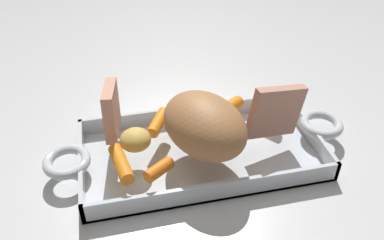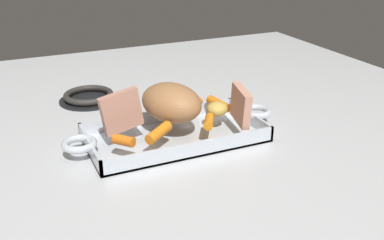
{
  "view_description": "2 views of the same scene",
  "coord_description": "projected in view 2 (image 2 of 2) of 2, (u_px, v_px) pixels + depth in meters",
  "views": [
    {
      "loc": [
        0.12,
        0.46,
        0.44
      ],
      "look_at": [
        0.01,
        -0.0,
        0.07
      ],
      "focal_mm": 38.3,
      "sensor_mm": 36.0,
      "label": 1
    },
    {
      "loc": [
        -0.33,
        -0.81,
        0.42
      ],
      "look_at": [
        0.03,
        -0.02,
        0.05
      ],
      "focal_mm": 42.33,
      "sensor_mm": 36.0,
      "label": 2
    }
  ],
  "objects": [
    {
      "name": "ground_plane",
      "position": [
        175.0,
        139.0,
        0.97
      ],
      "size": [
        1.61,
        1.61,
        0.0
      ],
      "primitive_type": "plane",
      "color": "silver"
    },
    {
      "name": "roasting_dish",
      "position": [
        175.0,
        135.0,
        0.97
      ],
      "size": [
        0.47,
        0.19,
        0.04
      ],
      "color": "silver",
      "rests_on": "ground_plane"
    },
    {
      "name": "pork_roast",
      "position": [
        170.0,
        103.0,
        0.95
      ],
      "size": [
        0.15,
        0.17,
        0.08
      ],
      "primitive_type": "ellipsoid",
      "rotation": [
        0.0,
        0.0,
        5.11
      ],
      "color": "#A56E42",
      "rests_on": "roasting_dish"
    },
    {
      "name": "roast_slice_outer",
      "position": [
        241.0,
        105.0,
        0.95
      ],
      "size": [
        0.03,
        0.09,
        0.08
      ],
      "primitive_type": "cube",
      "rotation": [
        -0.12,
        0.0,
        2.99
      ],
      "color": "tan",
      "rests_on": "roasting_dish"
    },
    {
      "name": "roast_slice_thick",
      "position": [
        121.0,
        111.0,
        0.91
      ],
      "size": [
        0.09,
        0.03,
        0.09
      ],
      "primitive_type": "cube",
      "rotation": [
        -0.15,
        0.0,
        1.72
      ],
      "color": "tan",
      "rests_on": "roasting_dish"
    },
    {
      "name": "baby_carrot_northwest",
      "position": [
        159.0,
        133.0,
        0.89
      ],
      "size": [
        0.07,
        0.06,
        0.03
      ],
      "primitive_type": "cylinder",
      "rotation": [
        1.66,
        0.0,
        5.33
      ],
      "color": "orange",
      "rests_on": "roasting_dish"
    },
    {
      "name": "baby_carrot_center_right",
      "position": [
        124.0,
        141.0,
        0.86
      ],
      "size": [
        0.04,
        0.05,
        0.02
      ],
      "primitive_type": "cylinder",
      "rotation": [
        1.56,
        0.0,
        0.69
      ],
      "color": "orange",
      "rests_on": "roasting_dish"
    },
    {
      "name": "baby_carrot_southeast",
      "position": [
        209.0,
        122.0,
        0.94
      ],
      "size": [
        0.04,
        0.06,
        0.02
      ],
      "primitive_type": "cylinder",
      "rotation": [
        1.52,
        0.0,
        5.76
      ],
      "color": "orange",
      "rests_on": "roasting_dish"
    },
    {
      "name": "baby_carrot_short",
      "position": [
        219.0,
        104.0,
        1.03
      ],
      "size": [
        0.03,
        0.07,
        0.02
      ],
      "primitive_type": "cylinder",
      "rotation": [
        1.56,
        0.0,
        3.32
      ],
      "color": "orange",
      "rests_on": "roasting_dish"
    },
    {
      "name": "baby_carrot_center_left",
      "position": [
        195.0,
        104.0,
        1.03
      ],
      "size": [
        0.05,
        0.04,
        0.02
      ],
      "primitive_type": "cylinder",
      "rotation": [
        1.51,
        0.0,
        2.21
      ],
      "color": "orange",
      "rests_on": "roasting_dish"
    },
    {
      "name": "potato_halved",
      "position": [
        217.0,
        109.0,
        0.99
      ],
      "size": [
        0.05,
        0.05,
        0.03
      ],
      "primitive_type": "ellipsoid",
      "rotation": [
        0.0,
        0.0,
        1.52
      ],
      "color": "gold",
      "rests_on": "roasting_dish"
    },
    {
      "name": "stove_burner_rear",
      "position": [
        89.0,
        97.0,
        1.18
      ],
      "size": [
        0.15,
        0.15,
        0.02
      ],
      "color": "black",
      "rests_on": "ground_plane"
    }
  ]
}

